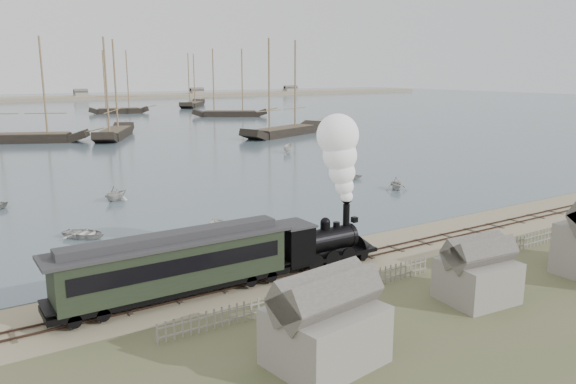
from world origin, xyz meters
TOP-DOWN VIEW (x-y plane):
  - ground at (0.00, 0.00)m, footprint 600.00×600.00m
  - harbor_water at (0.00, 170.00)m, footprint 600.00×336.00m
  - rail_track at (0.00, -2.00)m, footprint 120.00×1.80m
  - picket_fence_west at (-6.50, -7.00)m, footprint 19.00×0.10m
  - picket_fence_east at (12.50, -7.50)m, footprint 15.00×0.10m
  - shed_left at (-10.00, -13.00)m, footprint 5.00×4.00m
  - shed_mid at (2.00, -12.00)m, footprint 4.00×3.50m
  - locomotive at (-0.80, -2.00)m, footprint 8.21×3.06m
  - passenger_coach at (-13.03, -2.00)m, footprint 14.94×2.88m
  - beached_dinghy at (-3.29, 0.35)m, footprint 3.69×4.52m
  - rowboat_0 at (-14.59, 13.87)m, footprint 4.47×4.41m
  - rowboat_1 at (-8.46, 26.15)m, footprint 3.90×4.04m
  - rowboat_2 at (-5.51, 6.57)m, footprint 4.06×1.60m
  - rowboat_3 at (19.75, 22.02)m, footprint 3.81×4.31m
  - rowboat_4 at (20.31, 14.07)m, footprint 3.62×3.44m
  - rowboat_5 at (26.04, 46.00)m, footprint 3.47×3.34m
  - schooner_2 at (-8.47, 84.87)m, footprint 22.83×14.08m
  - schooner_3 at (8.01, 83.57)m, footprint 14.53×21.63m
  - schooner_4 at (39.34, 68.02)m, footprint 24.43×14.15m
  - schooner_5 at (52.81, 119.29)m, footprint 21.67×15.70m
  - schooner_8 at (28.51, 149.71)m, footprint 18.93×8.47m
  - schooner_9 at (62.51, 169.33)m, footprint 19.13×23.63m

SIDE VIEW (x-z plane):
  - ground at x=0.00m, z-range 0.00..0.00m
  - picket_fence_west at x=-6.50m, z-range -0.60..0.60m
  - picket_fence_east at x=12.50m, z-range -0.60..0.60m
  - shed_left at x=-10.00m, z-range -2.05..2.05m
  - shed_mid at x=2.00m, z-range -1.80..1.80m
  - harbor_water at x=0.00m, z-range 0.00..0.06m
  - rail_track at x=0.00m, z-range -0.04..0.12m
  - beached_dinghy at x=-3.29m, z-range 0.00..0.82m
  - rowboat_3 at x=19.75m, z-range 0.06..0.80m
  - rowboat_0 at x=-14.59m, z-range 0.06..0.82m
  - rowboat_5 at x=26.04m, z-range 0.06..1.41m
  - rowboat_4 at x=20.31m, z-range 0.06..1.55m
  - rowboat_2 at x=-5.51m, z-range 0.06..1.62m
  - rowboat_1 at x=-8.46m, z-range 0.06..1.70m
  - passenger_coach at x=-13.03m, z-range 0.47..4.10m
  - locomotive at x=-0.80m, z-range -0.41..9.82m
  - schooner_2 at x=-8.47m, z-range 0.06..20.06m
  - schooner_3 at x=8.01m, z-range 0.06..20.06m
  - schooner_4 at x=39.34m, z-range 0.06..20.06m
  - schooner_5 at x=52.81m, z-range 0.06..20.06m
  - schooner_8 at x=28.51m, z-range 0.06..20.06m
  - schooner_9 at x=62.51m, z-range 0.06..20.06m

